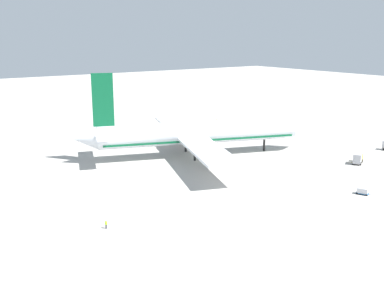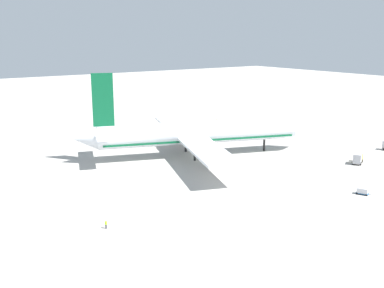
{
  "view_description": "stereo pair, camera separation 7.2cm",
  "coord_description": "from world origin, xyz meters",
  "px_view_note": "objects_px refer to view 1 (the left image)",
  "views": [
    {
      "loc": [
        -78.74,
        -109.4,
        35.96
      ],
      "look_at": [
        -3.46,
        -0.85,
        4.19
      ],
      "focal_mm": 42.41,
      "sensor_mm": 36.0,
      "label": 1
    },
    {
      "loc": [
        -78.68,
        -109.44,
        35.96
      ],
      "look_at": [
        -3.46,
        -0.85,
        4.19
      ],
      "focal_mm": 42.41,
      "sensor_mm": 36.0,
      "label": 2
    }
  ],
  "objects_px": {
    "airliner": "(196,133)",
    "service_truck_0": "(358,158)",
    "baggage_cart_1": "(214,121)",
    "traffic_cone_0": "(217,119)",
    "baggage_cart_0": "(362,191)",
    "ground_worker_1": "(106,224)",
    "traffic_cone_1": "(193,124)",
    "baggage_cart_2": "(92,133)"
  },
  "relations": [
    {
      "from": "airliner",
      "to": "service_truck_0",
      "type": "height_order",
      "value": "airliner"
    },
    {
      "from": "traffic_cone_0",
      "to": "baggage_cart_0",
      "type": "bearing_deg",
      "value": -107.97
    },
    {
      "from": "baggage_cart_0",
      "to": "traffic_cone_0",
      "type": "xyz_separation_m",
      "value": [
        30.73,
        94.73,
        -0.54
      ]
    },
    {
      "from": "ground_worker_1",
      "to": "traffic_cone_0",
      "type": "relative_size",
      "value": 3.03
    },
    {
      "from": "service_truck_0",
      "to": "baggage_cart_0",
      "type": "distance_m",
      "value": 27.21
    },
    {
      "from": "traffic_cone_1",
      "to": "baggage_cart_2",
      "type": "bearing_deg",
      "value": 173.64
    },
    {
      "from": "baggage_cart_0",
      "to": "traffic_cone_0",
      "type": "relative_size",
      "value": 6.23
    },
    {
      "from": "baggage_cart_0",
      "to": "baggage_cart_1",
      "type": "height_order",
      "value": "baggage_cart_0"
    },
    {
      "from": "baggage_cart_1",
      "to": "baggage_cart_2",
      "type": "height_order",
      "value": "baggage_cart_2"
    },
    {
      "from": "traffic_cone_1",
      "to": "service_truck_0",
      "type": "bearing_deg",
      "value": -85.83
    },
    {
      "from": "baggage_cart_0",
      "to": "baggage_cart_2",
      "type": "height_order",
      "value": "baggage_cart_2"
    },
    {
      "from": "baggage_cart_1",
      "to": "traffic_cone_1",
      "type": "bearing_deg",
      "value": 164.8
    },
    {
      "from": "baggage_cart_0",
      "to": "baggage_cart_1",
      "type": "relative_size",
      "value": 1.22
    },
    {
      "from": "ground_worker_1",
      "to": "traffic_cone_1",
      "type": "relative_size",
      "value": 3.03
    },
    {
      "from": "airliner",
      "to": "traffic_cone_0",
      "type": "bearing_deg",
      "value": 46.17
    },
    {
      "from": "airliner",
      "to": "traffic_cone_1",
      "type": "bearing_deg",
      "value": 55.98
    },
    {
      "from": "ground_worker_1",
      "to": "traffic_cone_1",
      "type": "xyz_separation_m",
      "value": [
        72.86,
        75.35,
        -0.57
      ]
    },
    {
      "from": "airliner",
      "to": "service_truck_0",
      "type": "distance_m",
      "value": 47.66
    },
    {
      "from": "baggage_cart_0",
      "to": "traffic_cone_1",
      "type": "xyz_separation_m",
      "value": [
        15.99,
        91.53,
        -0.54
      ]
    },
    {
      "from": "service_truck_0",
      "to": "traffic_cone_1",
      "type": "xyz_separation_m",
      "value": [
        -5.45,
        74.8,
        -1.35
      ]
    },
    {
      "from": "baggage_cart_1",
      "to": "service_truck_0",
      "type": "bearing_deg",
      "value": -92.59
    },
    {
      "from": "baggage_cart_0",
      "to": "service_truck_0",
      "type": "bearing_deg",
      "value": 37.96
    },
    {
      "from": "airliner",
      "to": "baggage_cart_0",
      "type": "xyz_separation_m",
      "value": [
        11.63,
        -50.6,
        -6.22
      ]
    },
    {
      "from": "service_truck_0",
      "to": "baggage_cart_1",
      "type": "relative_size",
      "value": 2.03
    },
    {
      "from": "airliner",
      "to": "baggage_cart_1",
      "type": "xyz_separation_m",
      "value": [
        36.36,
        38.56,
        -6.27
      ]
    },
    {
      "from": "ground_worker_1",
      "to": "traffic_cone_0",
      "type": "bearing_deg",
      "value": 41.89
    },
    {
      "from": "baggage_cart_1",
      "to": "traffic_cone_0",
      "type": "relative_size",
      "value": 5.09
    },
    {
      "from": "baggage_cart_0",
      "to": "traffic_cone_0",
      "type": "distance_m",
      "value": 99.59
    },
    {
      "from": "airliner",
      "to": "baggage_cart_0",
      "type": "bearing_deg",
      "value": -77.05
    },
    {
      "from": "service_truck_0",
      "to": "baggage_cart_1",
      "type": "bearing_deg",
      "value": 87.41
    },
    {
      "from": "service_truck_0",
      "to": "traffic_cone_1",
      "type": "distance_m",
      "value": 75.01
    },
    {
      "from": "traffic_cone_1",
      "to": "baggage_cart_1",
      "type": "bearing_deg",
      "value": -15.2
    },
    {
      "from": "airliner",
      "to": "traffic_cone_0",
      "type": "relative_size",
      "value": 129.78
    },
    {
      "from": "ground_worker_1",
      "to": "baggage_cart_0",
      "type": "bearing_deg",
      "value": -15.88
    },
    {
      "from": "service_truck_0",
      "to": "ground_worker_1",
      "type": "xyz_separation_m",
      "value": [
        -78.31,
        -0.55,
        -0.78
      ]
    },
    {
      "from": "baggage_cart_0",
      "to": "ground_worker_1",
      "type": "height_order",
      "value": "ground_worker_1"
    },
    {
      "from": "service_truck_0",
      "to": "baggage_cart_0",
      "type": "relative_size",
      "value": 1.66
    },
    {
      "from": "service_truck_0",
      "to": "traffic_cone_1",
      "type": "bearing_deg",
      "value": 94.17
    },
    {
      "from": "airliner",
      "to": "service_truck_0",
      "type": "bearing_deg",
      "value": -45.68
    },
    {
      "from": "airliner",
      "to": "baggage_cart_1",
      "type": "height_order",
      "value": "airliner"
    },
    {
      "from": "airliner",
      "to": "baggage_cart_0",
      "type": "height_order",
      "value": "airliner"
    },
    {
      "from": "service_truck_0",
      "to": "traffic_cone_0",
      "type": "distance_m",
      "value": 78.56
    }
  ]
}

